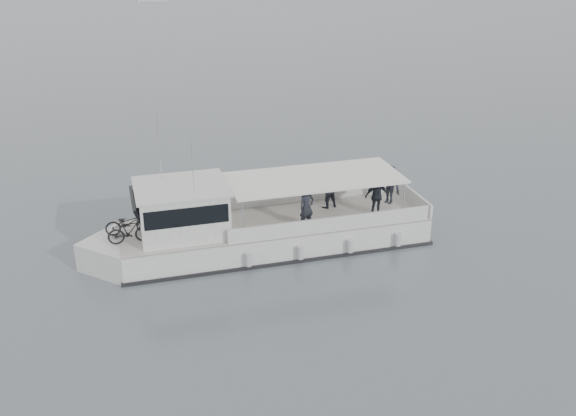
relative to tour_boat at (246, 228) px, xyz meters
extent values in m
plane|color=#525A60|center=(0.39, -1.91, -0.93)|extent=(1400.00, 1400.00, 0.00)
cube|color=white|center=(1.17, 0.13, -0.49)|extent=(12.13, 4.50, 1.28)
cube|color=white|center=(-4.71, -0.55, -0.49)|extent=(3.19, 3.19, 1.28)
cube|color=beige|center=(1.17, 0.13, 0.15)|extent=(12.13, 4.50, 0.06)
cube|color=black|center=(1.17, 0.13, -0.88)|extent=(12.34, 4.64, 0.18)
cube|color=white|center=(2.77, 1.85, 0.45)|extent=(7.86, 1.01, 0.59)
cube|color=white|center=(3.11, -1.17, 0.45)|extent=(7.86, 1.01, 0.59)
cube|color=white|center=(7.01, 0.81, 0.45)|extent=(0.46, 3.15, 0.59)
cube|color=white|center=(-2.36, -0.27, 1.04)|extent=(3.44, 3.01, 1.78)
cube|color=black|center=(-3.88, -0.45, 1.19)|extent=(0.83, 2.52, 1.14)
cube|color=black|center=(-2.36, -0.27, 1.34)|extent=(3.25, 3.03, 0.69)
cube|color=white|center=(-2.36, -0.27, 1.98)|extent=(3.66, 3.23, 0.10)
cube|color=white|center=(2.74, 0.32, 1.78)|extent=(7.01, 3.71, 0.08)
cylinder|color=silver|center=(-0.24, -1.42, 0.97)|extent=(0.07, 0.07, 1.63)
cylinder|color=silver|center=(-0.55, 1.33, 0.97)|extent=(0.07, 0.07, 1.63)
cylinder|color=silver|center=(6.04, -0.69, 0.97)|extent=(0.07, 0.07, 1.63)
cylinder|color=silver|center=(5.72, 2.05, 0.97)|extent=(0.07, 0.07, 1.63)
cylinder|color=silver|center=(-3.05, 0.54, 3.26)|extent=(0.03, 0.03, 2.57)
cylinder|color=silver|center=(-1.88, -0.92, 3.07)|extent=(0.03, 0.03, 2.17)
cylinder|color=silver|center=(-0.10, -1.76, -0.44)|extent=(0.26, 0.26, 0.49)
cylinder|color=silver|center=(1.86, -1.54, -0.44)|extent=(0.26, 0.26, 0.49)
cylinder|color=silver|center=(3.83, -1.31, -0.44)|extent=(0.26, 0.26, 0.49)
cylinder|color=silver|center=(5.79, -1.08, -0.44)|extent=(0.26, 0.26, 0.49)
imported|color=black|center=(-4.36, -0.11, 0.60)|extent=(1.75, 0.78, 0.89)
imported|color=black|center=(-4.27, -0.89, 0.62)|extent=(1.60, 0.62, 0.94)
imported|color=#252832|center=(2.26, -0.64, 0.98)|extent=(0.70, 0.58, 1.66)
imported|color=#252832|center=(3.45, 1.09, 0.98)|extent=(0.94, 0.82, 1.66)
imported|color=#252832|center=(5.17, 0.00, 0.98)|extent=(1.02, 0.56, 1.66)
imported|color=#252832|center=(6.03, 1.09, 0.98)|extent=(1.12, 1.23, 1.66)
camera|label=1|loc=(-2.05, -22.31, 10.55)|focal=40.00mm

